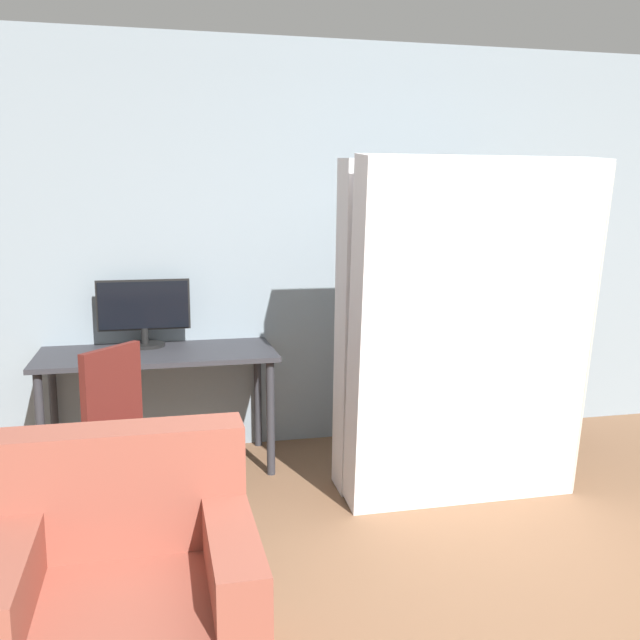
{
  "coord_description": "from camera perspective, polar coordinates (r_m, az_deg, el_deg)",
  "views": [
    {
      "loc": [
        -1.43,
        -1.99,
        1.64
      ],
      "look_at": [
        -0.62,
        1.5,
        1.05
      ],
      "focal_mm": 40.0,
      "sensor_mm": 36.0,
      "label": 1
    }
  ],
  "objects": [
    {
      "name": "wall_back",
      "position": [
        4.97,
        3.74,
        5.96
      ],
      "size": [
        8.0,
        0.06,
        2.7
      ],
      "color": "gray",
      "rests_on": "ground"
    },
    {
      "name": "bookshelf",
      "position": [
        5.27,
        14.62,
        0.39
      ],
      "size": [
        0.62,
        0.28,
        1.71
      ],
      "color": "brown",
      "rests_on": "ground"
    },
    {
      "name": "mattress_near",
      "position": [
        3.88,
        12.11,
        -1.25
      ],
      "size": [
        1.3,
        0.44,
        1.88
      ],
      "color": "silver",
      "rests_on": "ground"
    },
    {
      "name": "office_chair",
      "position": [
        3.73,
        -14.37,
        -10.7
      ],
      "size": [
        0.62,
        0.62,
        0.93
      ],
      "color": "#4C4C51",
      "rests_on": "ground"
    },
    {
      "name": "mattress_far",
      "position": [
        4.14,
        10.39,
        -0.55
      ],
      "size": [
        1.3,
        0.35,
        1.88
      ],
      "color": "silver",
      "rests_on": "ground"
    },
    {
      "name": "monitor",
      "position": [
        4.62,
        -13.92,
        0.73
      ],
      "size": [
        0.58,
        0.25,
        0.43
      ],
      "color": "black",
      "rests_on": "desk"
    },
    {
      "name": "desk",
      "position": [
        4.49,
        -12.87,
        -3.61
      ],
      "size": [
        1.43,
        0.66,
        0.74
      ],
      "color": "#2D2D33",
      "rests_on": "ground"
    },
    {
      "name": "armchair",
      "position": [
        2.64,
        -15.21,
        -20.92
      ],
      "size": [
        0.85,
        0.8,
        0.85
      ],
      "color": "#934C3D",
      "rests_on": "ground"
    }
  ]
}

